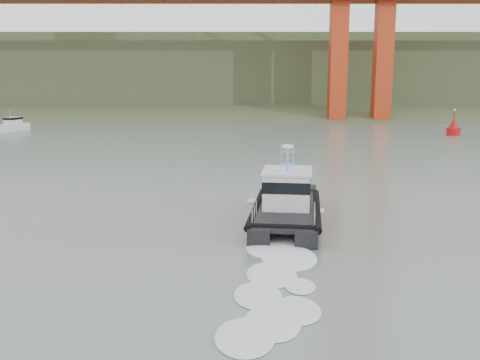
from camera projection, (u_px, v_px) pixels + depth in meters
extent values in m
plane|color=#55655E|center=(228.00, 266.00, 23.32)|extent=(400.00, 400.00, 0.00)
cube|color=#304125|center=(237.00, 115.00, 113.62)|extent=(500.00, 44.72, 16.25)
cube|color=#304125|center=(238.00, 85.00, 139.96)|extent=(500.00, 70.00, 18.00)
cube|color=#304125|center=(238.00, 67.00, 163.54)|extent=(500.00, 60.00, 16.00)
cube|color=black|center=(266.00, 216.00, 30.33)|extent=(2.30, 9.47, 1.03)
cube|color=black|center=(307.00, 217.00, 30.04)|extent=(2.30, 9.47, 1.03)
cube|color=black|center=(286.00, 211.00, 29.69)|extent=(4.43, 8.49, 0.21)
cube|color=silver|center=(287.00, 189.00, 30.32)|extent=(2.94, 3.38, 1.97)
cube|color=black|center=(287.00, 183.00, 30.25)|extent=(3.00, 3.44, 0.64)
cube|color=silver|center=(287.00, 171.00, 30.12)|extent=(3.13, 3.57, 0.14)
cylinder|color=#92959A|center=(287.00, 159.00, 29.73)|extent=(0.14, 0.14, 1.54)
cylinder|color=white|center=(288.00, 146.00, 29.59)|extent=(0.60, 0.60, 0.15)
cube|color=silver|center=(11.00, 128.00, 80.48)|extent=(3.89, 6.28, 1.19)
cube|color=silver|center=(13.00, 121.00, 80.75)|extent=(2.30, 2.78, 1.19)
cube|color=black|center=(13.00, 118.00, 80.67)|extent=(2.37, 2.85, 0.35)
cylinder|color=#92959A|center=(10.00, 114.00, 80.08)|extent=(0.08, 0.08, 1.19)
cylinder|color=#A60B0C|center=(453.00, 132.00, 75.01)|extent=(1.88, 1.88, 1.25)
cone|color=#A60B0C|center=(454.00, 123.00, 74.77)|extent=(1.46, 1.46, 1.88)
cylinder|color=#A60B0C|center=(455.00, 114.00, 74.53)|extent=(0.17, 0.17, 1.04)
sphere|color=#E5D87F|center=(455.00, 110.00, 74.41)|extent=(0.31, 0.31, 0.31)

